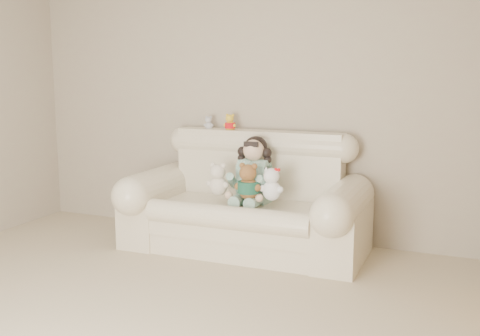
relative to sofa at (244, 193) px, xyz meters
name	(u,v)px	position (x,y,z in m)	size (l,w,h in m)	color
wall_back	(246,99)	(-0.19, 0.50, 0.78)	(4.50, 4.50, 0.00)	tan
sofa	(244,193)	(0.00, 0.00, 0.00)	(2.10, 0.95, 1.03)	#FFECCD
seated_child	(254,169)	(0.06, 0.08, 0.20)	(0.36, 0.43, 0.59)	#2A7C5F
brown_teddy	(248,178)	(0.10, -0.16, 0.17)	(0.23, 0.18, 0.36)	brown
white_cat	(272,181)	(0.29, -0.12, 0.15)	(0.21, 0.16, 0.33)	white
cream_teddy	(218,176)	(-0.20, -0.11, 0.15)	(0.21, 0.16, 0.33)	white
yellow_mini_bear	(230,121)	(-0.28, 0.34, 0.59)	(0.12, 0.09, 0.19)	yellow
grey_mini_plush	(209,122)	(-0.51, 0.36, 0.57)	(0.10, 0.08, 0.16)	#B6B6BD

